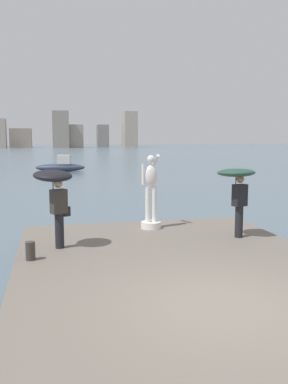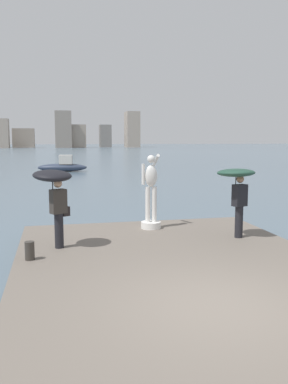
{
  "view_description": "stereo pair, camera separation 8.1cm",
  "coord_description": "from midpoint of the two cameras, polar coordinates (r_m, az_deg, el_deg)",
  "views": [
    {
      "loc": [
        -2.67,
        -6.01,
        3.11
      ],
      "look_at": [
        0.0,
        5.69,
        1.55
      ],
      "focal_mm": 38.25,
      "sensor_mm": 36.0,
      "label": 1
    },
    {
      "loc": [
        -2.59,
        -6.03,
        3.11
      ],
      "look_at": [
        0.0,
        5.69,
        1.55
      ],
      "focal_mm": 38.25,
      "sensor_mm": 36.0,
      "label": 2
    }
  ],
  "objects": [
    {
      "name": "statue_white_figure",
      "position": [
        12.4,
        1.16,
        -0.82
      ],
      "size": [
        0.6,
        0.86,
        2.27
      ],
      "color": "white",
      "rests_on": "pier"
    },
    {
      "name": "pier",
      "position": [
        8.94,
        5.49,
        -11.65
      ],
      "size": [
        7.06,
        10.01,
        0.4
      ],
      "primitive_type": "cube",
      "color": "#70665B",
      "rests_on": "ground"
    },
    {
      "name": "onlooker_right",
      "position": [
        11.42,
        13.05,
        1.26
      ],
      "size": [
        1.28,
        1.28,
        1.93
      ],
      "color": "black",
      "rests_on": "pier"
    },
    {
      "name": "distant_skyline",
      "position": [
        151.16,
        -12.68,
        8.17
      ],
      "size": [
        58.58,
        13.15,
        13.2
      ],
      "color": "gray",
      "rests_on": "ground"
    },
    {
      "name": "mooring_bollard",
      "position": [
        9.65,
        -15.42,
        -7.89
      ],
      "size": [
        0.22,
        0.22,
        0.42
      ],
      "primitive_type": "cylinder",
      "color": "#38332D",
      "rests_on": "pier"
    },
    {
      "name": "boat_near",
      "position": [
        40.0,
        -11.18,
        3.56
      ],
      "size": [
        4.81,
        1.99,
        1.58
      ],
      "color": "#2D384C",
      "rests_on": "ground"
    },
    {
      "name": "ground_plane",
      "position": [
        46.2,
        -9.19,
        3.46
      ],
      "size": [
        400.0,
        400.0,
        0.0
      ],
      "primitive_type": "plane",
      "color": "slate"
    },
    {
      "name": "onlooker_left",
      "position": [
        10.26,
        -12.16,
        0.63
      ],
      "size": [
        1.28,
        1.29,
        2.0
      ],
      "color": "black",
      "rests_on": "pier"
    }
  ]
}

